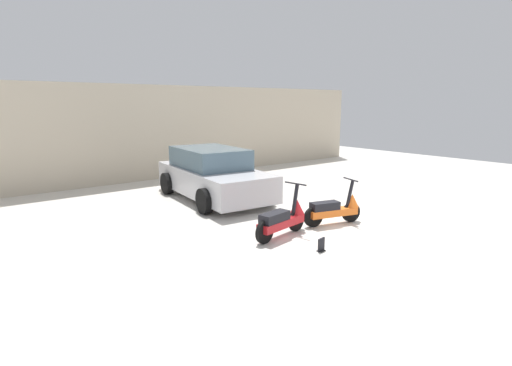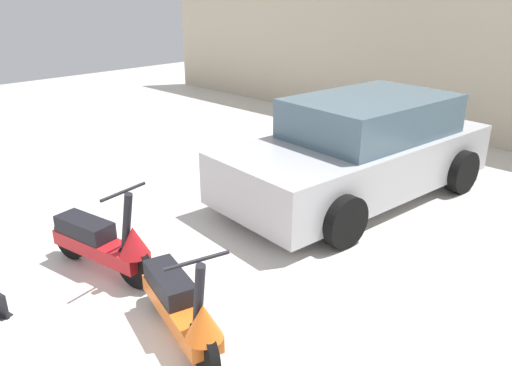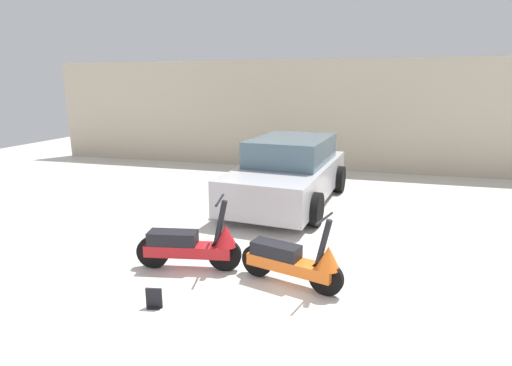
{
  "view_description": "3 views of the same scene",
  "coord_description": "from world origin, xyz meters",
  "px_view_note": "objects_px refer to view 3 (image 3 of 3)",
  "views": [
    {
      "loc": [
        -6.74,
        -4.92,
        2.78
      ],
      "look_at": [
        -0.69,
        2.73,
        0.83
      ],
      "focal_mm": 28.0,
      "sensor_mm": 36.0,
      "label": 1
    },
    {
      "loc": [
        3.3,
        -1.16,
        2.97
      ],
      "look_at": [
        -0.77,
        2.98,
        0.68
      ],
      "focal_mm": 35.0,
      "sensor_mm": 36.0,
      "label": 2
    },
    {
      "loc": [
        1.1,
        -3.92,
        2.66
      ],
      "look_at": [
        -0.71,
        2.64,
        0.98
      ],
      "focal_mm": 28.0,
      "sensor_mm": 36.0,
      "label": 3
    }
  ],
  "objects_px": {
    "scooter_front_left": "(193,244)",
    "placard_near_left_scooter": "(154,299)",
    "car_rear_left": "(289,172)",
    "scooter_front_right": "(295,260)"
  },
  "relations": [
    {
      "from": "placard_near_left_scooter",
      "to": "scooter_front_right",
      "type": "bearing_deg",
      "value": 32.79
    },
    {
      "from": "scooter_front_left",
      "to": "car_rear_left",
      "type": "bearing_deg",
      "value": 69.64
    },
    {
      "from": "scooter_front_left",
      "to": "car_rear_left",
      "type": "relative_size",
      "value": 0.34
    },
    {
      "from": "scooter_front_right",
      "to": "car_rear_left",
      "type": "distance_m",
      "value": 4.08
    },
    {
      "from": "scooter_front_right",
      "to": "car_rear_left",
      "type": "relative_size",
      "value": 0.32
    },
    {
      "from": "scooter_front_left",
      "to": "placard_near_left_scooter",
      "type": "height_order",
      "value": "scooter_front_left"
    },
    {
      "from": "scooter_front_left",
      "to": "placard_near_left_scooter",
      "type": "distance_m",
      "value": 1.15
    },
    {
      "from": "car_rear_left",
      "to": "placard_near_left_scooter",
      "type": "relative_size",
      "value": 17.45
    },
    {
      "from": "scooter_front_left",
      "to": "scooter_front_right",
      "type": "xyz_separation_m",
      "value": [
        1.53,
        -0.11,
        -0.02
      ]
    },
    {
      "from": "scooter_front_left",
      "to": "placard_near_left_scooter",
      "type": "bearing_deg",
      "value": -101.58
    }
  ]
}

